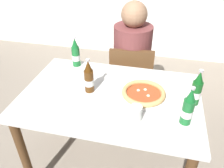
{
  "coord_description": "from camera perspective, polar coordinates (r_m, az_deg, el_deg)",
  "views": [
    {
      "loc": [
        0.29,
        -1.19,
        1.66
      ],
      "look_at": [
        0.0,
        0.05,
        0.8
      ],
      "focal_mm": 35.94,
      "sensor_mm": 36.0,
      "label": 1
    }
  ],
  "objects": [
    {
      "name": "chair_behind_table",
      "position": [
        2.16,
        4.78,
        0.95
      ],
      "size": [
        0.44,
        0.44,
        0.85
      ],
      "rotation": [
        0.0,
        0.0,
        3.24
      ],
      "color": "brown",
      "rests_on": "ground_plane"
    },
    {
      "name": "pizza_margherita_near",
      "position": [
        1.51,
        8.04,
        -2.39
      ],
      "size": [
        0.32,
        0.32,
        0.04
      ],
      "color": "white",
      "rests_on": "dining_table_main"
    },
    {
      "name": "napkin_with_cutlery",
      "position": [
        1.41,
        -9.62,
        -6.45
      ],
      "size": [
        0.22,
        0.22,
        0.01
      ],
      "color": "white",
      "rests_on": "dining_table_main"
    },
    {
      "name": "beer_bottle_right",
      "position": [
        1.48,
        20.68,
        -1.4
      ],
      "size": [
        0.07,
        0.07,
        0.25
      ],
      "color": "#14591E",
      "rests_on": "dining_table_main"
    },
    {
      "name": "beer_bottle_extra",
      "position": [
        1.83,
        -9.21,
        7.59
      ],
      "size": [
        0.07,
        0.07,
        0.25
      ],
      "color": "#196B2D",
      "rests_on": "dining_table_main"
    },
    {
      "name": "dining_table_main",
      "position": [
        1.59,
        -0.41,
        -5.88
      ],
      "size": [
        1.2,
        0.8,
        0.75
      ],
      "color": "silver",
      "rests_on": "ground_plane"
    },
    {
      "name": "paper_cup",
      "position": [
        1.31,
        6.06,
        -7.39
      ],
      "size": [
        0.07,
        0.07,
        0.09
      ],
      "primitive_type": "cylinder",
      "color": "white",
      "rests_on": "dining_table_main"
    },
    {
      "name": "diner_seated",
      "position": [
        2.15,
        4.93,
        3.96
      ],
      "size": [
        0.34,
        0.34,
        1.21
      ],
      "color": "#2D3342",
      "rests_on": "ground_plane"
    },
    {
      "name": "ground_plane",
      "position": [
        2.06,
        -0.34,
        -19.55
      ],
      "size": [
        8.0,
        8.0,
        0.0
      ],
      "primitive_type": "plane",
      "color": "gray"
    },
    {
      "name": "beer_bottle_center",
      "position": [
        1.31,
        18.78,
        -5.9
      ],
      "size": [
        0.07,
        0.07,
        0.25
      ],
      "color": "#196B2D",
      "rests_on": "dining_table_main"
    },
    {
      "name": "beer_bottle_left",
      "position": [
        1.5,
        -5.89,
        1.52
      ],
      "size": [
        0.07,
        0.07,
        0.25
      ],
      "color": "#512D0F",
      "rests_on": "dining_table_main"
    }
  ]
}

